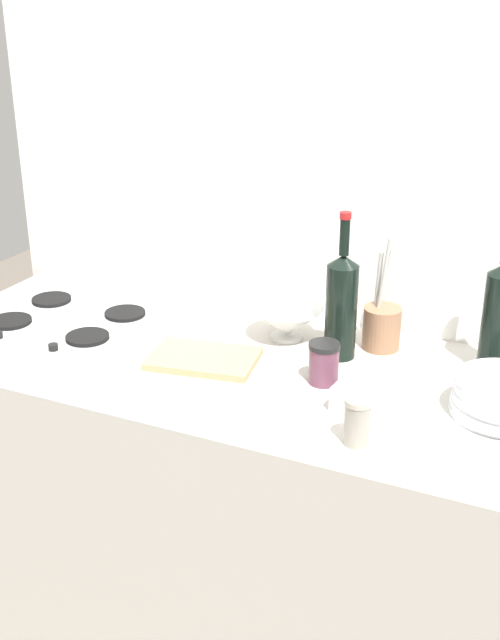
% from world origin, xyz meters
% --- Properties ---
extents(counter_block, '(1.80, 0.70, 0.90)m').
position_xyz_m(counter_block, '(0.00, 0.00, 0.45)').
color(counter_block, beige).
rests_on(counter_block, ground).
extents(backsplash_panel, '(1.90, 0.06, 2.19)m').
position_xyz_m(backsplash_panel, '(0.00, 0.38, 1.09)').
color(backsplash_panel, white).
rests_on(backsplash_panel, ground).
extents(stovetop_hob, '(0.50, 0.39, 0.04)m').
position_xyz_m(stovetop_hob, '(-0.55, 0.01, 0.91)').
color(stovetop_hob, '#B2B2B7').
rests_on(stovetop_hob, counter_block).
extents(wine_bottle_leftmost, '(0.08, 0.08, 0.36)m').
position_xyz_m(wine_bottle_leftmost, '(0.54, 0.22, 1.04)').
color(wine_bottle_leftmost, black).
rests_on(wine_bottle_leftmost, counter_block).
extents(wine_bottle_mid_left, '(0.08, 0.08, 0.37)m').
position_xyz_m(wine_bottle_mid_left, '(0.18, 0.14, 1.04)').
color(wine_bottle_mid_left, black).
rests_on(wine_bottle_mid_left, counter_block).
extents(mixing_bowl, '(0.19, 0.19, 0.08)m').
position_xyz_m(mixing_bowl, '(0.02, 0.19, 0.95)').
color(mixing_bowl, white).
rests_on(mixing_bowl, counter_block).
extents(butter_dish, '(0.17, 0.12, 0.06)m').
position_xyz_m(butter_dish, '(0.34, -0.09, 0.93)').
color(butter_dish, white).
rests_on(butter_dish, counter_block).
extents(utensil_crock, '(0.10, 0.10, 0.29)m').
position_xyz_m(utensil_crock, '(0.26, 0.23, 0.96)').
color(utensil_crock, '#996B4C').
rests_on(utensil_crock, counter_block).
extents(condiment_jar_rear, '(0.07, 0.07, 0.10)m').
position_xyz_m(condiment_jar_rear, '(0.19, -0.01, 0.95)').
color(condiment_jar_rear, '#66384C').
rests_on(condiment_jar_rear, counter_block).
extents(condiment_jar_spare, '(0.06, 0.06, 0.10)m').
position_xyz_m(condiment_jar_spare, '(0.35, -0.24, 0.95)').
color(condiment_jar_spare, '#9E998C').
rests_on(condiment_jar_spare, counter_block).
extents(cutting_board, '(0.29, 0.22, 0.02)m').
position_xyz_m(cutting_board, '(-0.11, -0.03, 0.91)').
color(cutting_board, tan).
rests_on(cutting_board, counter_block).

